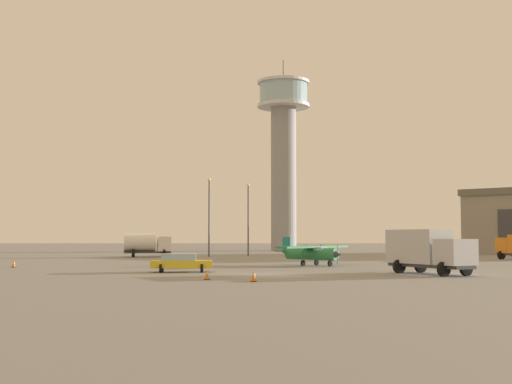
{
  "coord_description": "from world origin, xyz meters",
  "views": [
    {
      "loc": [
        0.15,
        -46.74,
        2.69
      ],
      "look_at": [
        -1.75,
        22.7,
        7.21
      ],
      "focal_mm": 47.47,
      "sensor_mm": 36.0,
      "label": 1
    }
  ],
  "objects": [
    {
      "name": "control_tower",
      "position": [
        1.83,
        77.08,
        19.69
      ],
      "size": [
        9.61,
        9.61,
        35.34
      ],
      "color": "gray",
      "rests_on": "ground_plane"
    },
    {
      "name": "light_post_east",
      "position": [
        -3.44,
        45.22,
        5.78
      ],
      "size": [
        0.44,
        0.44,
        9.85
      ],
      "color": "#38383D",
      "rests_on": "ground_plane"
    },
    {
      "name": "airplane_green",
      "position": [
        3.41,
        14.77,
        1.22
      ],
      "size": [
        6.98,
        7.4,
        2.61
      ],
      "rotation": [
        0.0,
        0.0,
        5.55
      ],
      "color": "#287A42",
      "rests_on": "ground_plane"
    },
    {
      "name": "traffic_cone_near_left",
      "position": [
        -22.22,
        10.88,
        0.31
      ],
      "size": [
        0.36,
        0.36,
        0.63
      ],
      "color": "black",
      "rests_on": "ground_plane"
    },
    {
      "name": "traffic_cone_near_right",
      "position": [
        -4.03,
        -4.94,
        0.32
      ],
      "size": [
        0.36,
        0.36,
        0.64
      ],
      "color": "black",
      "rests_on": "ground_plane"
    },
    {
      "name": "car_yellow",
      "position": [
        -6.84,
        3.69,
        0.74
      ],
      "size": [
        4.68,
        2.66,
        1.37
      ],
      "rotation": [
        0.0,
        0.0,
        0.09
      ],
      "color": "gold",
      "rests_on": "ground_plane"
    },
    {
      "name": "ground_plane",
      "position": [
        0.0,
        0.0,
        0.0
      ],
      "size": [
        400.0,
        400.0,
        0.0
      ],
      "primitive_type": "plane",
      "color": "gray"
    },
    {
      "name": "light_post_north",
      "position": [
        -8.42,
        41.53,
        6.01
      ],
      "size": [
        0.44,
        0.44,
        10.28
      ],
      "color": "#38383D",
      "rests_on": "ground_plane"
    },
    {
      "name": "truck_fuel_tanker_white",
      "position": [
        -16.23,
        39.44,
        1.69
      ],
      "size": [
        6.28,
        4.09,
        3.04
      ],
      "rotation": [
        0.0,
        0.0,
        0.24
      ],
      "color": "#38383D",
      "rests_on": "ground_plane"
    },
    {
      "name": "truck_box_silver",
      "position": [
        10.9,
        1.29,
        1.73
      ],
      "size": [
        5.33,
        7.16,
        3.15
      ],
      "rotation": [
        0.0,
        0.0,
        5.22
      ],
      "color": "#38383D",
      "rests_on": "ground_plane"
    },
    {
      "name": "traffic_cone_mid_apron",
      "position": [
        -1.09,
        -6.78,
        0.35
      ],
      "size": [
        0.36,
        0.36,
        0.71
      ],
      "color": "black",
      "rests_on": "ground_plane"
    }
  ]
}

